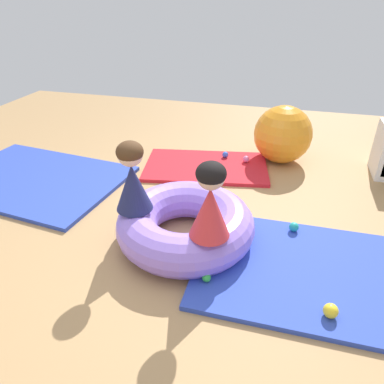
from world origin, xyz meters
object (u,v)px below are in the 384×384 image
play_ball_pink (246,159)px  play_ball_teal (294,227)px  play_ball_green (207,278)px  exercise_ball_large (283,134)px  child_in_navy (132,177)px  child_in_red (210,201)px  inflatable_cushion (185,224)px  play_ball_yellow (331,311)px  play_ball_blue (225,155)px

play_ball_pink → play_ball_teal: 1.35m
play_ball_green → exercise_ball_large: exercise_ball_large is taller
child_in_navy → play_ball_green: bearing=-134.6°
play_ball_green → play_ball_teal: size_ratio=0.77×
child_in_navy → child_in_red: same height
play_ball_green → exercise_ball_large: bearing=80.2°
play_ball_pink → play_ball_teal: size_ratio=0.97×
exercise_ball_large → play_ball_teal: bearing=-82.9°
play_ball_pink → inflatable_cushion: bearing=-100.6°
play_ball_green → exercise_ball_large: 2.25m
play_ball_teal → play_ball_yellow: bearing=-74.8°
play_ball_pink → exercise_ball_large: bearing=32.0°
play_ball_blue → exercise_ball_large: bearing=14.3°
inflatable_cushion → play_ball_teal: bearing=19.8°
play_ball_pink → play_ball_teal: (0.55, -1.23, 0.00)m
inflatable_cushion → child_in_navy: 0.57m
child_in_red → play_ball_blue: (-0.22, 1.89, -0.51)m
inflatable_cushion → exercise_ball_large: size_ratio=1.66×
inflatable_cushion → play_ball_yellow: (1.07, -0.54, -0.07)m
play_ball_yellow → play_ball_teal: bearing=105.2°
child_in_navy → play_ball_green: size_ratio=8.83×
child_in_navy → play_ball_blue: (0.40, 1.71, -0.51)m
exercise_ball_large → play_ball_pink: bearing=-148.0°
play_ball_yellow → exercise_ball_large: exercise_ball_large is taller
play_ball_pink → exercise_ball_large: 0.50m
child_in_navy → play_ball_pink: child_in_navy is taller
play_ball_yellow → play_ball_pink: 2.21m
child_in_navy → play_ball_pink: bearing=-38.8°
play_ball_pink → play_ball_green: bearing=-90.3°
play_ball_teal → exercise_ball_large: 1.49m
child_in_red → exercise_ball_large: size_ratio=0.82×
play_ball_green → play_ball_blue: play_ball_blue is taller
play_ball_green → play_ball_yellow: 0.80m
inflatable_cushion → child_in_navy: size_ratio=2.01×
play_ball_teal → play_ball_blue: 1.53m
child_in_navy → play_ball_teal: (1.21, 0.41, -0.50)m
inflatable_cushion → play_ball_green: inflatable_cushion is taller
child_in_navy → play_ball_teal: child_in_navy is taller
child_in_navy → play_ball_green: (0.64, -0.33, -0.51)m
play_ball_yellow → exercise_ball_large: bearing=100.1°
child_in_red → play_ball_teal: size_ratio=6.83×
play_ball_blue → child_in_navy: bearing=-103.1°
child_in_red → exercise_ball_large: (0.40, 2.05, -0.26)m
child_in_red → play_ball_green: child_in_red is taller
inflatable_cushion → exercise_ball_large: 1.88m
child_in_navy → inflatable_cushion: bearing=-90.4°
play_ball_yellow → play_ball_pink: size_ratio=1.19×
inflatable_cushion → play_ball_green: 0.53m
child_in_red → play_ball_green: size_ratio=8.82×
child_in_navy → play_ball_teal: size_ratio=6.83×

